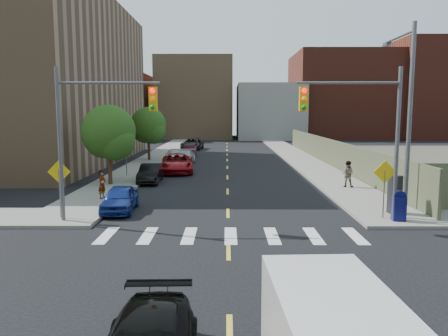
{
  "coord_description": "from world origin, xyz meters",
  "views": [
    {
      "loc": [
        -0.08,
        -13.36,
        5.06
      ],
      "look_at": [
        -0.21,
        10.22,
        2.0
      ],
      "focal_mm": 35.0,
      "sensor_mm": 36.0,
      "label": 1
    }
  ],
  "objects_px": {
    "payphone": "(395,194)",
    "pedestrian_east": "(347,174)",
    "parked_car_grey": "(192,144)",
    "mailbox": "(399,206)",
    "parked_car_blue": "(120,199)",
    "parked_car_red": "(177,163)",
    "parked_car_white": "(174,155)",
    "pedestrian_west": "(102,184)",
    "parked_car_maroon": "(189,152)",
    "parked_car_black": "(151,173)",
    "parked_car_silver": "(184,157)"
  },
  "relations": [
    {
      "from": "parked_car_white",
      "to": "mailbox",
      "type": "relative_size",
      "value": 2.99
    },
    {
      "from": "parked_car_maroon",
      "to": "parked_car_grey",
      "type": "xyz_separation_m",
      "value": [
        -0.47,
        9.83,
        0.13
      ]
    },
    {
      "from": "parked_car_grey",
      "to": "pedestrian_east",
      "type": "bearing_deg",
      "value": -62.05
    },
    {
      "from": "payphone",
      "to": "parked_car_red",
      "type": "bearing_deg",
      "value": 120.65
    },
    {
      "from": "parked_car_grey",
      "to": "mailbox",
      "type": "height_order",
      "value": "mailbox"
    },
    {
      "from": "parked_car_grey",
      "to": "mailbox",
      "type": "xyz_separation_m",
      "value": [
        12.4,
        -38.88,
        0.06
      ]
    },
    {
      "from": "mailbox",
      "to": "pedestrian_west",
      "type": "distance_m",
      "value": 15.66
    },
    {
      "from": "mailbox",
      "to": "payphone",
      "type": "relative_size",
      "value": 0.74
    },
    {
      "from": "parked_car_black",
      "to": "payphone",
      "type": "relative_size",
      "value": 2.19
    },
    {
      "from": "parked_car_red",
      "to": "parked_car_white",
      "type": "xyz_separation_m",
      "value": [
        -1.13,
        7.51,
        -0.08
      ]
    },
    {
      "from": "parked_car_black",
      "to": "pedestrian_east",
      "type": "xyz_separation_m",
      "value": [
        13.35,
        -2.56,
        0.34
      ]
    },
    {
      "from": "payphone",
      "to": "parked_car_grey",
      "type": "bearing_deg",
      "value": 100.56
    },
    {
      "from": "parked_car_blue",
      "to": "parked_car_maroon",
      "type": "relative_size",
      "value": 1.0
    },
    {
      "from": "parked_car_red",
      "to": "parked_car_white",
      "type": "bearing_deg",
      "value": 93.23
    },
    {
      "from": "payphone",
      "to": "pedestrian_east",
      "type": "distance_m",
      "value": 7.48
    },
    {
      "from": "parked_car_blue",
      "to": "payphone",
      "type": "relative_size",
      "value": 2.07
    },
    {
      "from": "parked_car_maroon",
      "to": "payphone",
      "type": "relative_size",
      "value": 2.06
    },
    {
      "from": "parked_car_blue",
      "to": "parked_car_black",
      "type": "height_order",
      "value": "parked_car_black"
    },
    {
      "from": "parked_car_grey",
      "to": "pedestrian_west",
      "type": "xyz_separation_m",
      "value": [
        -2.45,
        -33.92,
        0.21
      ]
    },
    {
      "from": "pedestrian_east",
      "to": "parked_car_black",
      "type": "bearing_deg",
      "value": 11.79
    },
    {
      "from": "parked_car_blue",
      "to": "parked_car_red",
      "type": "relative_size",
      "value": 0.68
    },
    {
      "from": "parked_car_black",
      "to": "pedestrian_west",
      "type": "bearing_deg",
      "value": -105.1
    },
    {
      "from": "parked_car_red",
      "to": "mailbox",
      "type": "height_order",
      "value": "parked_car_red"
    },
    {
      "from": "parked_car_maroon",
      "to": "pedestrian_east",
      "type": "height_order",
      "value": "pedestrian_east"
    },
    {
      "from": "parked_car_blue",
      "to": "parked_car_red",
      "type": "bearing_deg",
      "value": 81.78
    },
    {
      "from": "parked_car_white",
      "to": "parked_car_grey",
      "type": "height_order",
      "value": "parked_car_grey"
    },
    {
      "from": "parked_car_blue",
      "to": "mailbox",
      "type": "distance_m",
      "value": 13.44
    },
    {
      "from": "pedestrian_east",
      "to": "parked_car_silver",
      "type": "bearing_deg",
      "value": -26.05
    },
    {
      "from": "parked_car_black",
      "to": "parked_car_red",
      "type": "relative_size",
      "value": 0.72
    },
    {
      "from": "parked_car_blue",
      "to": "pedestrian_east",
      "type": "bearing_deg",
      "value": 23.04
    },
    {
      "from": "payphone",
      "to": "pedestrian_west",
      "type": "relative_size",
      "value": 1.13
    },
    {
      "from": "parked_car_maroon",
      "to": "pedestrian_east",
      "type": "relative_size",
      "value": 2.23
    },
    {
      "from": "pedestrian_east",
      "to": "parked_car_grey",
      "type": "bearing_deg",
      "value": -44.68
    },
    {
      "from": "parked_car_grey",
      "to": "pedestrian_east",
      "type": "height_order",
      "value": "pedestrian_east"
    },
    {
      "from": "parked_car_red",
      "to": "pedestrian_east",
      "type": "relative_size",
      "value": 3.3
    },
    {
      "from": "parked_car_red",
      "to": "pedestrian_east",
      "type": "height_order",
      "value": "pedestrian_east"
    },
    {
      "from": "parked_car_white",
      "to": "payphone",
      "type": "xyz_separation_m",
      "value": [
        13.41,
        -22.72,
        0.37
      ]
    },
    {
      "from": "parked_car_blue",
      "to": "mailbox",
      "type": "bearing_deg",
      "value": -13.31
    },
    {
      "from": "parked_car_red",
      "to": "mailbox",
      "type": "distance_m",
      "value": 20.5
    },
    {
      "from": "parked_car_white",
      "to": "pedestrian_east",
      "type": "xyz_separation_m",
      "value": [
        13.18,
        -15.25,
        0.3
      ]
    },
    {
      "from": "parked_car_silver",
      "to": "pedestrian_east",
      "type": "bearing_deg",
      "value": -44.54
    },
    {
      "from": "pedestrian_west",
      "to": "parked_car_red",
      "type": "bearing_deg",
      "value": -0.51
    },
    {
      "from": "payphone",
      "to": "pedestrian_east",
      "type": "xyz_separation_m",
      "value": [
        -0.23,
        7.47,
        -0.07
      ]
    },
    {
      "from": "parked_car_red",
      "to": "parked_car_grey",
      "type": "height_order",
      "value": "parked_car_red"
    },
    {
      "from": "parked_car_blue",
      "to": "pedestrian_east",
      "type": "relative_size",
      "value": 2.24
    },
    {
      "from": "parked_car_silver",
      "to": "payphone",
      "type": "xyz_separation_m",
      "value": [
        12.28,
        -21.19,
        0.4
      ]
    },
    {
      "from": "parked_car_black",
      "to": "pedestrian_west",
      "type": "height_order",
      "value": "pedestrian_west"
    },
    {
      "from": "parked_car_grey",
      "to": "mailbox",
      "type": "distance_m",
      "value": 40.81
    },
    {
      "from": "parked_car_silver",
      "to": "mailbox",
      "type": "bearing_deg",
      "value": -58.08
    },
    {
      "from": "parked_car_blue",
      "to": "parked_car_silver",
      "type": "height_order",
      "value": "parked_car_silver"
    }
  ]
}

